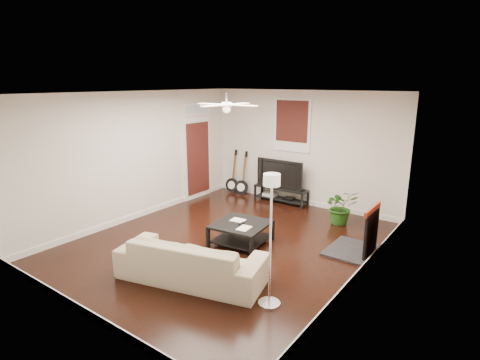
# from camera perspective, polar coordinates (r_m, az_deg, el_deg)

# --- Properties ---
(room) EXTENTS (5.01, 6.01, 2.81)m
(room) POSITION_cam_1_polar(r_m,az_deg,el_deg) (7.04, -1.92, 1.31)
(room) COLOR black
(room) RESTS_ON ground
(brick_accent) EXTENTS (0.02, 2.20, 2.80)m
(brick_accent) POSITION_cam_1_polar(r_m,az_deg,el_deg) (6.82, 20.28, -0.02)
(brick_accent) COLOR #AA5536
(brick_accent) RESTS_ON floor
(fireplace) EXTENTS (0.80, 1.10, 0.92)m
(fireplace) POSITION_cam_1_polar(r_m,az_deg,el_deg) (7.18, 17.41, -6.97)
(fireplace) COLOR black
(fireplace) RESTS_ON floor
(window_back) EXTENTS (1.00, 0.06, 1.30)m
(window_back) POSITION_cam_1_polar(r_m,az_deg,el_deg) (9.57, 7.70, 8.04)
(window_back) COLOR black
(window_back) RESTS_ON wall_back
(door_left) EXTENTS (0.08, 1.00, 2.50)m
(door_left) POSITION_cam_1_polar(r_m,az_deg,el_deg) (10.05, -6.34, 4.35)
(door_left) COLOR white
(door_left) RESTS_ON wall_left
(tv_stand) EXTENTS (1.40, 0.37, 0.39)m
(tv_stand) POSITION_cam_1_polar(r_m,az_deg,el_deg) (9.83, 6.08, -2.19)
(tv_stand) COLOR black
(tv_stand) RESTS_ON floor
(tv) EXTENTS (1.26, 0.16, 0.72)m
(tv) POSITION_cam_1_polar(r_m,az_deg,el_deg) (9.70, 6.23, 1.00)
(tv) COLOR black
(tv) RESTS_ON tv_stand
(coffee_table) EXTENTS (1.07, 1.07, 0.40)m
(coffee_table) POSITION_cam_1_polar(r_m,az_deg,el_deg) (7.36, 0.17, -7.90)
(coffee_table) COLOR black
(coffee_table) RESTS_ON floor
(sofa) EXTENTS (2.45, 1.45, 0.67)m
(sofa) POSITION_cam_1_polar(r_m,az_deg,el_deg) (6.10, -7.17, -11.57)
(sofa) COLOR tan
(sofa) RESTS_ON floor
(floor_lamp) EXTENTS (0.38, 0.38, 1.87)m
(floor_lamp) POSITION_cam_1_polar(r_m,az_deg,el_deg) (5.17, 4.54, -9.12)
(floor_lamp) COLOR silver
(floor_lamp) RESTS_ON floor
(potted_plant) EXTENTS (0.92, 0.91, 0.77)m
(potted_plant) POSITION_cam_1_polar(r_m,az_deg,el_deg) (8.55, 14.76, -3.85)
(potted_plant) COLOR #205217
(potted_plant) RESTS_ON floor
(guitar_left) EXTENTS (0.41, 0.32, 1.20)m
(guitar_left) POSITION_cam_1_polar(r_m,az_deg,el_deg) (10.52, -1.21, 1.29)
(guitar_left) COLOR black
(guitar_left) RESTS_ON floor
(guitar_right) EXTENTS (0.43, 0.35, 1.20)m
(guitar_right) POSITION_cam_1_polar(r_m,az_deg,el_deg) (10.30, 0.24, 0.99)
(guitar_right) COLOR black
(guitar_right) RESTS_ON floor
(ceiling_fan) EXTENTS (1.24, 1.24, 0.32)m
(ceiling_fan) POSITION_cam_1_polar(r_m,az_deg,el_deg) (6.87, -2.00, 11.11)
(ceiling_fan) COLOR white
(ceiling_fan) RESTS_ON ceiling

